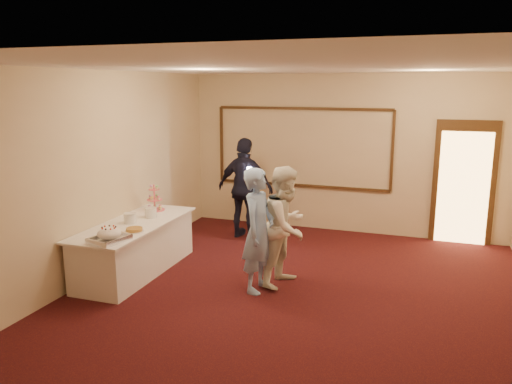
{
  "coord_description": "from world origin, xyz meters",
  "views": [
    {
      "loc": [
        1.54,
        -5.92,
        2.78
      ],
      "look_at": [
        -0.98,
        1.26,
        1.15
      ],
      "focal_mm": 35.0,
      "sensor_mm": 36.0,
      "label": 1
    }
  ],
  "objects_px": {
    "buffet_table": "(136,247)",
    "guest": "(245,188)",
    "pavlova_tray": "(109,235)",
    "woman": "(286,226)",
    "tart": "(134,230)",
    "cupcake_stand": "(154,200)",
    "plate_stack_b": "(151,213)",
    "plate_stack_a": "(130,218)",
    "man": "(259,230)"
  },
  "relations": [
    {
      "from": "man",
      "to": "plate_stack_a",
      "type": "bearing_deg",
      "value": 95.5
    },
    {
      "from": "buffet_table",
      "to": "plate_stack_b",
      "type": "distance_m",
      "value": 0.58
    },
    {
      "from": "pavlova_tray",
      "to": "tart",
      "type": "xyz_separation_m",
      "value": [
        0.06,
        0.5,
        -0.06
      ]
    },
    {
      "from": "buffet_table",
      "to": "plate_stack_b",
      "type": "relative_size",
      "value": 12.36
    },
    {
      "from": "plate_stack_b",
      "to": "plate_stack_a",
      "type": "bearing_deg",
      "value": -107.68
    },
    {
      "from": "pavlova_tray",
      "to": "plate_stack_b",
      "type": "relative_size",
      "value": 3.03
    },
    {
      "from": "woman",
      "to": "plate_stack_b",
      "type": "bearing_deg",
      "value": 101.97
    },
    {
      "from": "buffet_table",
      "to": "woman",
      "type": "distance_m",
      "value": 2.33
    },
    {
      "from": "man",
      "to": "plate_stack_b",
      "type": "bearing_deg",
      "value": 84.09
    },
    {
      "from": "plate_stack_b",
      "to": "woman",
      "type": "xyz_separation_m",
      "value": [
        2.19,
        -0.03,
        -0.0
      ]
    },
    {
      "from": "pavlova_tray",
      "to": "guest",
      "type": "height_order",
      "value": "guest"
    },
    {
      "from": "tart",
      "to": "guest",
      "type": "distance_m",
      "value": 2.7
    },
    {
      "from": "tart",
      "to": "guest",
      "type": "bearing_deg",
      "value": 75.14
    },
    {
      "from": "cupcake_stand",
      "to": "guest",
      "type": "distance_m",
      "value": 1.78
    },
    {
      "from": "plate_stack_a",
      "to": "guest",
      "type": "relative_size",
      "value": 0.1
    },
    {
      "from": "guest",
      "to": "plate_stack_b",
      "type": "bearing_deg",
      "value": 71.16
    },
    {
      "from": "cupcake_stand",
      "to": "pavlova_tray",
      "type": "bearing_deg",
      "value": -79.54
    },
    {
      "from": "man",
      "to": "woman",
      "type": "relative_size",
      "value": 1.01
    },
    {
      "from": "buffet_table",
      "to": "guest",
      "type": "xyz_separation_m",
      "value": [
        0.94,
        2.21,
        0.54
      ]
    },
    {
      "from": "tart",
      "to": "guest",
      "type": "height_order",
      "value": "guest"
    },
    {
      "from": "guest",
      "to": "pavlova_tray",
      "type": "bearing_deg",
      "value": 82.78
    },
    {
      "from": "plate_stack_b",
      "to": "guest",
      "type": "relative_size",
      "value": 0.1
    },
    {
      "from": "buffet_table",
      "to": "guest",
      "type": "height_order",
      "value": "guest"
    },
    {
      "from": "cupcake_stand",
      "to": "plate_stack_b",
      "type": "bearing_deg",
      "value": -66.93
    },
    {
      "from": "guest",
      "to": "woman",
      "type": "bearing_deg",
      "value": 131.21
    },
    {
      "from": "plate_stack_b",
      "to": "pavlova_tray",
      "type": "bearing_deg",
      "value": -84.23
    },
    {
      "from": "woman",
      "to": "tart",
      "type": "bearing_deg",
      "value": 122.34
    },
    {
      "from": "plate_stack_a",
      "to": "tart",
      "type": "bearing_deg",
      "value": -49.82
    },
    {
      "from": "buffet_table",
      "to": "pavlova_tray",
      "type": "xyz_separation_m",
      "value": [
        0.2,
        -0.89,
        0.47
      ]
    },
    {
      "from": "buffet_table",
      "to": "guest",
      "type": "distance_m",
      "value": 2.46
    },
    {
      "from": "pavlova_tray",
      "to": "woman",
      "type": "bearing_deg",
      "value": 30.33
    },
    {
      "from": "buffet_table",
      "to": "woman",
      "type": "xyz_separation_m",
      "value": [
        2.26,
        0.32,
        0.46
      ]
    },
    {
      "from": "woman",
      "to": "buffet_table",
      "type": "bearing_deg",
      "value": 110.85
    },
    {
      "from": "man",
      "to": "pavlova_tray",
      "type": "bearing_deg",
      "value": 121.31
    },
    {
      "from": "tart",
      "to": "guest",
      "type": "relative_size",
      "value": 0.14
    },
    {
      "from": "buffet_table",
      "to": "plate_stack_b",
      "type": "bearing_deg",
      "value": 78.66
    },
    {
      "from": "plate_stack_b",
      "to": "guest",
      "type": "distance_m",
      "value": 2.05
    },
    {
      "from": "pavlova_tray",
      "to": "guest",
      "type": "bearing_deg",
      "value": 76.45
    },
    {
      "from": "plate_stack_b",
      "to": "man",
      "type": "xyz_separation_m",
      "value": [
        1.9,
        -0.38,
        0.01
      ]
    },
    {
      "from": "buffet_table",
      "to": "cupcake_stand",
      "type": "relative_size",
      "value": 4.95
    },
    {
      "from": "cupcake_stand",
      "to": "plate_stack_a",
      "type": "xyz_separation_m",
      "value": [
        0.06,
        -0.82,
        -0.09
      ]
    },
    {
      "from": "cupcake_stand",
      "to": "plate_stack_a",
      "type": "height_order",
      "value": "cupcake_stand"
    },
    {
      "from": "plate_stack_a",
      "to": "man",
      "type": "xyz_separation_m",
      "value": [
        2.03,
        0.0,
        0.01
      ]
    },
    {
      "from": "woman",
      "to": "guest",
      "type": "relative_size",
      "value": 0.91
    },
    {
      "from": "man",
      "to": "guest",
      "type": "height_order",
      "value": "guest"
    },
    {
      "from": "guest",
      "to": "man",
      "type": "bearing_deg",
      "value": 121.03
    },
    {
      "from": "plate_stack_b",
      "to": "woman",
      "type": "relative_size",
      "value": 0.11
    },
    {
      "from": "plate_stack_b",
      "to": "tart",
      "type": "distance_m",
      "value": 0.77
    },
    {
      "from": "cupcake_stand",
      "to": "guest",
      "type": "xyz_separation_m",
      "value": [
        1.06,
        1.43,
        -0.01
      ]
    },
    {
      "from": "pavlova_tray",
      "to": "plate_stack_b",
      "type": "bearing_deg",
      "value": 95.77
    }
  ]
}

